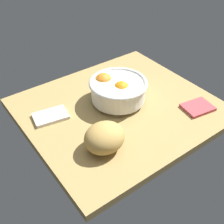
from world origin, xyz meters
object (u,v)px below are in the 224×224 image
fruit_bowl (117,89)px  napkin_folded (51,116)px  bread_loaf (104,138)px  napkin_spare (198,107)px

fruit_bowl → napkin_folded: (26.65, -6.64, -5.34)cm
bread_loaf → napkin_folded: 26.66cm
bread_loaf → napkin_spare: bread_loaf is taller
napkin_folded → napkin_spare: size_ratio=1.11×
bread_loaf → napkin_folded: bread_loaf is taller
bread_loaf → napkin_folded: (7.32, -25.30, -4.13)cm
napkin_spare → fruit_bowl: bearing=-45.1°
napkin_folded → napkin_spare: 57.54cm
fruit_bowl → napkin_folded: fruit_bowl is taller
fruit_bowl → napkin_spare: fruit_bowl is taller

